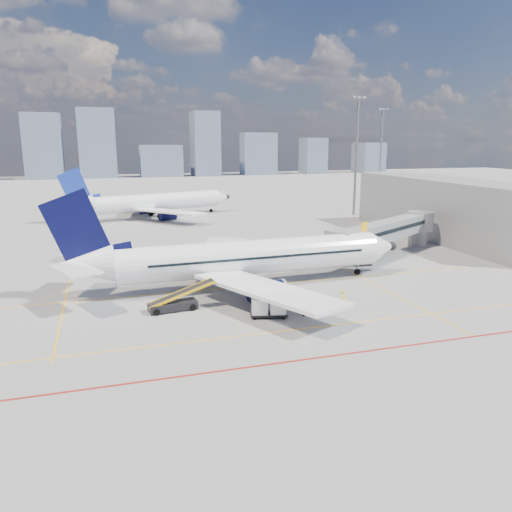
{
  "coord_description": "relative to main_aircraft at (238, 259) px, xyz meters",
  "views": [
    {
      "loc": [
        -15.51,
        -44.55,
        16.31
      ],
      "look_at": [
        0.04,
        6.01,
        4.0
      ],
      "focal_mm": 35.0,
      "sensor_mm": 36.0,
      "label": 1
    }
  ],
  "objects": [
    {
      "name": "ground",
      "position": [
        1.39,
        -8.45,
        -3.22
      ],
      "size": [
        420.0,
        420.0,
        0.0
      ],
      "primitive_type": "plane",
      "color": "gray",
      "rests_on": "ground"
    },
    {
      "name": "apron_markings",
      "position": [
        0.82,
        -12.37,
        -3.21
      ],
      "size": [
        90.0,
        35.12,
        0.01
      ],
      "color": "#FFB80D",
      "rests_on": "ground"
    },
    {
      "name": "jet_bridge",
      "position": [
        24.9,
        8.46,
        0.52
      ],
      "size": [
        23.55,
        15.78,
        6.3
      ],
      "color": "gray",
      "rests_on": "ground"
    },
    {
      "name": "terminal_block",
      "position": [
        41.34,
        17.55,
        1.78
      ],
      "size": [
        10.0,
        42.0,
        10.0
      ],
      "color": "gray",
      "rests_on": "ground"
    },
    {
      "name": "floodlight_mast_ne",
      "position": [
        39.39,
        46.54,
        10.37
      ],
      "size": [
        3.2,
        0.61,
        25.45
      ],
      "color": "slate",
      "rests_on": "ground"
    },
    {
      "name": "floodlight_mast_far",
      "position": [
        66.39,
        81.54,
        10.37
      ],
      "size": [
        3.2,
        0.61,
        25.45
      ],
      "color": "slate",
      "rests_on": "ground"
    },
    {
      "name": "distant_skyline",
      "position": [
        -7.06,
        181.55,
        8.31
      ],
      "size": [
        246.42,
        15.02,
        29.89
      ],
      "color": "slate",
      "rests_on": "ground"
    },
    {
      "name": "main_aircraft",
      "position": [
        0.0,
        0.0,
        0.0
      ],
      "size": [
        41.11,
        35.81,
        11.98
      ],
      "rotation": [
        0.0,
        0.0,
        0.03
      ],
      "color": "white",
      "rests_on": "ground"
    },
    {
      "name": "second_aircraft",
      "position": [
        -4.2,
        55.8,
        0.0
      ],
      "size": [
        37.57,
        32.1,
        11.22
      ],
      "rotation": [
        0.0,
        0.0,
        0.3
      ],
      "color": "white",
      "rests_on": "ground"
    },
    {
      "name": "baggage_tug",
      "position": [
        4.17,
        -11.1,
        -2.56
      ],
      "size": [
        2.19,
        1.61,
        1.38
      ],
      "rotation": [
        0.0,
        0.0,
        -0.23
      ],
      "color": "white",
      "rests_on": "ground"
    },
    {
      "name": "cargo_dolly",
      "position": [
        0.14,
        -10.7,
        -2.19
      ],
      "size": [
        3.69,
        2.27,
        1.89
      ],
      "rotation": [
        0.0,
        0.0,
        -0.23
      ],
      "color": "black",
      "rests_on": "ground"
    },
    {
      "name": "belt_loader",
      "position": [
        -8.09,
        -6.21,
        -2.51
      ],
      "size": [
        6.83,
        2.29,
        2.75
      ],
      "rotation": [
        0.0,
        0.0,
        0.11
      ],
      "color": "black",
      "rests_on": "ground"
    },
    {
      "name": "ramp_worker",
      "position": [
        8.07,
        -10.33,
        -2.31
      ],
      "size": [
        0.76,
        0.79,
        1.82
      ],
      "primitive_type": "imported",
      "rotation": [
        0.0,
        0.0,
        0.85
      ],
      "color": "yellow",
      "rests_on": "ground"
    }
  ]
}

